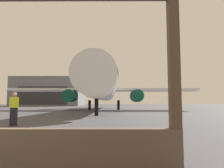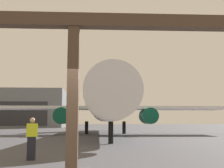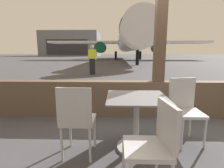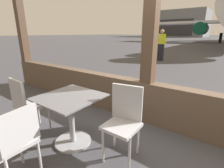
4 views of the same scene
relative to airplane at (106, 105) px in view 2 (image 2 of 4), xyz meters
The scene contains 5 objects.
ground_plane 11.69m from the airplane, 96.93° to the left, with size 220.00×220.00×0.00m, color #424247.
window_frame 29.05m from the airplane, 92.66° to the right, with size 8.29×0.24×3.53m.
airplane is the anchor object (origin of this frame).
ground_crew_worker 22.45m from the airplane, 99.43° to the right, with size 0.52×0.29×1.74m.
distant_hangar 49.35m from the airplane, 116.11° to the left, with size 23.37×17.07×9.94m.
Camera 2 is at (0.45, -4.90, 1.59)m, focal length 44.46 mm.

